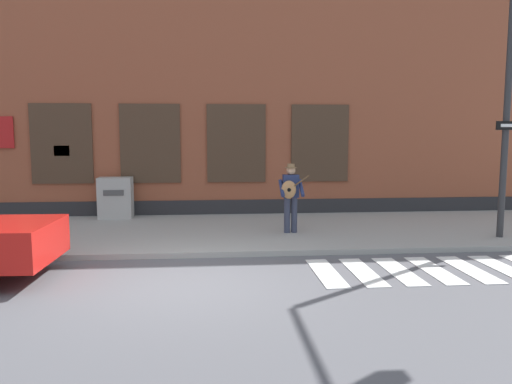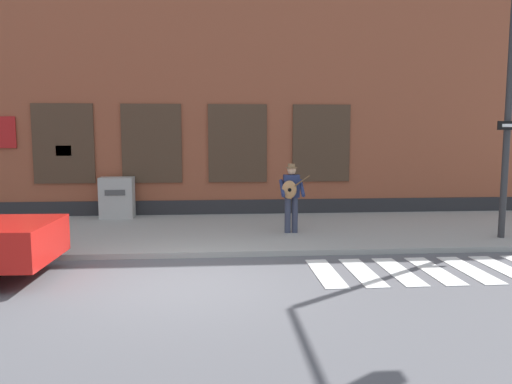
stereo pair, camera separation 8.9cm
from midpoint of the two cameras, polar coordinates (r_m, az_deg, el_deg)
name	(u,v)px [view 2 (the right image)]	position (r m, az deg, el deg)	size (l,w,h in m)	color
ground_plane	(180,285)	(8.65, -8.33, -10.47)	(160.00, 160.00, 0.00)	#56565B
sidewalk	(192,232)	(12.73, -7.10, -4.58)	(28.00, 4.85, 0.12)	#9E9E99
building_backdrop	(197,90)	(16.96, -6.64, 11.53)	(28.00, 4.06, 7.96)	brown
crosswalk	(452,270)	(10.12, 21.69, -8.29)	(5.20, 1.90, 0.01)	silver
busker	(291,194)	(12.14, 4.25, -0.19)	(0.70, 0.52, 1.69)	#33384C
utility_box	(117,198)	(14.83, -15.43, -0.63)	(0.94, 0.57, 1.17)	#ADADA8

